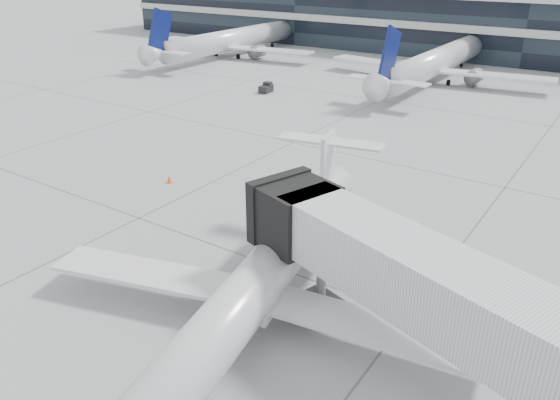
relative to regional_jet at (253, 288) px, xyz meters
The scene contains 8 objects.
ground 6.87m from the regional_jet, 126.95° to the left, with size 220.00×220.00×0.00m, color #98989A.
terminal 87.32m from the regional_jet, 92.56° to the left, with size 170.00×22.00×10.00m, color black.
bg_jet_left 77.58m from the regional_jet, 129.09° to the left, with size 32.00×40.00×9.60m, color white, non-canonical shape.
bg_jet_center 61.39m from the regional_jet, 101.18° to the left, with size 32.00×40.00×9.60m, color white, non-canonical shape.
regional_jet is the anchor object (origin of this frame).
jet_bridge 9.46m from the regional_jet, ahead, with size 20.00×9.67×6.56m.
traffic_cone 20.14m from the regional_jet, 146.49° to the left, with size 0.46×0.46×0.63m.
far_tug 49.51m from the regional_jet, 124.59° to the left, with size 1.40×2.16×1.31m.
Camera 1 is at (17.38, -22.87, 17.09)m, focal length 35.00 mm.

